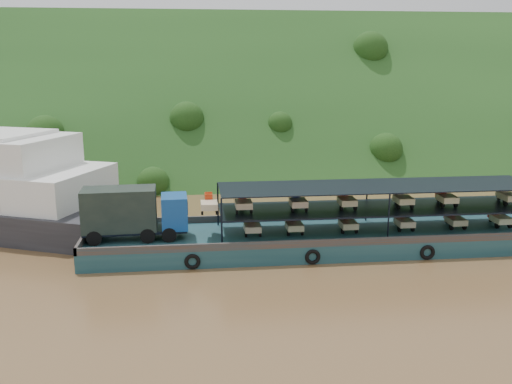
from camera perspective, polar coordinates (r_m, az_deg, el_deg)
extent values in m
plane|color=brown|center=(43.38, 3.09, -4.94)|extent=(160.00, 160.00, 0.00)
cube|color=#1A3B15|center=(78.14, -1.32, 3.16)|extent=(140.00, 39.60, 39.60)
cube|color=#123740|center=(42.20, 7.34, -4.69)|extent=(35.00, 7.00, 1.20)
cube|color=#592D19|center=(45.13, 6.35, -2.37)|extent=(35.00, 0.20, 0.50)
cube|color=#592D19|center=(38.81, 8.57, -5.00)|extent=(35.00, 0.20, 0.50)
cube|color=#592D19|center=(41.45, -16.75, -4.25)|extent=(0.20, 7.00, 0.50)
torus|color=black|center=(37.68, -6.38, -6.94)|extent=(1.06, 0.26, 1.06)
torus|color=black|center=(38.50, 5.69, -6.48)|extent=(1.06, 0.26, 1.06)
torus|color=black|center=(40.90, 16.77, -5.81)|extent=(1.06, 0.26, 1.06)
cylinder|color=black|center=(39.91, -15.87, -4.45)|extent=(1.05, 0.40, 1.04)
cylinder|color=black|center=(41.99, -15.52, -3.57)|extent=(1.05, 0.40, 1.04)
cylinder|color=black|center=(39.61, -10.79, -4.31)|extent=(1.05, 0.40, 1.04)
cylinder|color=black|center=(41.70, -10.69, -3.43)|extent=(1.05, 0.40, 1.04)
cylinder|color=black|center=(39.58, -8.68, -4.24)|extent=(1.05, 0.40, 1.04)
cylinder|color=black|center=(41.67, -8.69, -3.36)|extent=(1.05, 0.40, 1.04)
cube|color=black|center=(40.65, -11.92, -3.68)|extent=(7.15, 2.55, 0.21)
cube|color=navy|center=(40.25, -8.16, -1.93)|extent=(1.86, 2.56, 2.29)
cube|color=black|center=(40.17, -6.92, -1.31)|extent=(0.14, 2.08, 0.93)
cube|color=black|center=(40.33, -13.49, -1.68)|extent=(5.08, 2.68, 2.91)
cube|color=black|center=(42.54, 12.01, -1.56)|extent=(23.00, 5.00, 0.12)
cube|color=black|center=(42.17, 12.12, 0.59)|extent=(23.00, 5.00, 0.08)
cylinder|color=black|center=(38.02, -3.46, -3.06)|extent=(0.12, 0.12, 3.30)
cylinder|color=black|center=(42.84, -3.83, -1.22)|extent=(0.12, 0.12, 3.30)
cylinder|color=black|center=(40.27, 13.13, -2.46)|extent=(0.12, 0.12, 3.30)
cylinder|color=black|center=(44.85, 11.01, -0.78)|extent=(0.12, 0.12, 3.30)
cylinder|color=black|center=(49.52, 23.81, -0.37)|extent=(0.12, 0.12, 3.30)
cylinder|color=black|center=(41.98, -0.57, -3.45)|extent=(0.12, 0.52, 0.52)
cylinder|color=black|center=(40.21, -1.01, -4.20)|extent=(0.14, 0.52, 0.52)
cylinder|color=black|center=(40.32, 0.41, -4.15)|extent=(0.14, 0.52, 0.52)
cube|color=beige|center=(40.50, -0.36, -3.57)|extent=(1.15, 1.50, 0.44)
cube|color=#BD2E0C|center=(41.54, -0.53, -2.88)|extent=(0.55, 0.80, 0.80)
cube|color=#BD2E0C|center=(41.22, -0.50, -2.29)|extent=(0.50, 0.10, 0.10)
cylinder|color=black|center=(42.38, 3.50, -3.31)|extent=(0.12, 0.52, 0.52)
cylinder|color=black|center=(40.60, 3.24, -4.05)|extent=(0.14, 0.52, 0.52)
cylinder|color=black|center=(40.78, 4.63, -3.99)|extent=(0.14, 0.52, 0.52)
cube|color=#C8C38D|center=(40.92, 3.86, -3.42)|extent=(1.15, 1.50, 0.44)
cube|color=red|center=(41.96, 3.58, -2.75)|extent=(0.55, 0.80, 0.80)
cube|color=red|center=(41.63, 3.64, -2.16)|extent=(0.50, 0.10, 0.10)
cylinder|color=black|center=(43.24, 8.68, -3.11)|extent=(0.12, 0.52, 0.52)
cylinder|color=black|center=(41.44, 8.66, -3.82)|extent=(0.14, 0.52, 0.52)
cylinder|color=black|center=(41.71, 9.99, -3.76)|extent=(0.14, 0.52, 0.52)
cube|color=#BFB987|center=(41.80, 9.22, -3.21)|extent=(1.15, 1.50, 0.44)
cube|color=#B71A0C|center=(42.82, 8.81, -2.55)|extent=(0.55, 0.80, 0.80)
cube|color=#B71A0C|center=(42.50, 8.91, -1.98)|extent=(0.50, 0.10, 0.10)
cylinder|color=black|center=(44.52, 13.95, -2.88)|extent=(0.12, 0.52, 0.52)
cylinder|color=black|center=(42.73, 14.15, -3.56)|extent=(0.14, 0.52, 0.52)
cylinder|color=black|center=(43.09, 15.40, -3.50)|extent=(0.14, 0.52, 0.52)
cube|color=beige|center=(43.12, 14.63, -2.97)|extent=(1.15, 1.50, 0.44)
cube|color=#B01F0B|center=(44.11, 14.12, -2.34)|extent=(0.55, 0.80, 0.80)
cube|color=#B01F0B|center=(43.80, 14.24, -1.78)|extent=(0.50, 0.10, 0.10)
cylinder|color=black|center=(46.04, 18.57, -2.66)|extent=(0.12, 0.52, 0.52)
cylinder|color=black|center=(44.26, 18.96, -3.31)|extent=(0.14, 0.52, 0.52)
cylinder|color=black|center=(44.70, 20.12, -3.24)|extent=(0.14, 0.52, 0.52)
cube|color=#BFB687|center=(44.69, 19.38, -2.73)|extent=(1.15, 1.50, 0.44)
cube|color=#B90C14|center=(45.64, 18.78, -2.13)|extent=(0.55, 0.80, 0.80)
cube|color=#B90C14|center=(45.35, 18.93, -1.59)|extent=(0.50, 0.10, 0.10)
cylinder|color=black|center=(47.63, 22.44, -2.46)|extent=(0.12, 0.52, 0.52)
cylinder|color=black|center=(45.88, 22.96, -3.07)|extent=(0.14, 0.52, 0.52)
cylinder|color=black|center=(46.38, 24.04, -3.01)|extent=(0.14, 0.52, 0.52)
cube|color=beige|center=(46.33, 23.33, -2.52)|extent=(1.15, 1.50, 0.44)
cube|color=red|center=(47.25, 22.67, -1.95)|extent=(0.55, 0.80, 0.80)
cube|color=red|center=(46.97, 22.83, -1.42)|extent=(0.50, 0.10, 0.10)
cylinder|color=black|center=(41.46, -1.43, -1.20)|extent=(0.12, 0.52, 0.52)
cylinder|color=black|center=(39.69, -1.92, -1.85)|extent=(0.14, 0.52, 0.52)
cylinder|color=black|center=(39.78, -0.48, -1.81)|extent=(0.14, 0.52, 0.52)
cube|color=#CDB791|center=(39.98, -1.25, -1.23)|extent=(1.15, 1.50, 0.44)
cube|color=#B0290B|center=(41.05, -1.40, -0.60)|extent=(0.55, 0.80, 0.80)
cube|color=#B0290B|center=(40.74, -1.38, 0.02)|extent=(0.50, 0.10, 0.10)
cylinder|color=black|center=(41.98, 3.88, -1.05)|extent=(0.12, 0.52, 0.52)
cylinder|color=black|center=(40.18, 3.64, -1.69)|extent=(0.14, 0.52, 0.52)
cylinder|color=black|center=(40.36, 5.04, -1.64)|extent=(0.14, 0.52, 0.52)
cube|color=#CBB38F|center=(40.52, 4.26, -1.08)|extent=(1.15, 1.50, 0.44)
cube|color=#193599|center=(41.57, 3.97, -0.45)|extent=(0.55, 0.80, 0.80)
cube|color=#193599|center=(41.27, 4.03, 0.16)|extent=(0.50, 0.10, 0.10)
cylinder|color=black|center=(42.76, 8.57, -0.91)|extent=(0.12, 0.52, 0.52)
cylinder|color=black|center=(40.94, 8.54, -1.53)|extent=(0.14, 0.52, 0.52)
cylinder|color=black|center=(41.21, 9.88, -1.48)|extent=(0.14, 0.52, 0.52)
cube|color=tan|center=(41.32, 9.10, -0.93)|extent=(1.15, 1.50, 0.44)
cube|color=red|center=(42.35, 8.70, -0.32)|extent=(0.55, 0.80, 0.80)
cube|color=red|center=(42.05, 8.79, 0.28)|extent=(0.50, 0.10, 0.10)
cylinder|color=black|center=(44.03, 13.85, -0.74)|extent=(0.12, 0.52, 0.52)
cylinder|color=black|center=(42.22, 14.05, -1.33)|extent=(0.14, 0.52, 0.52)
cylinder|color=black|center=(42.58, 15.31, -1.29)|extent=(0.14, 0.52, 0.52)
cube|color=beige|center=(42.63, 14.54, -0.75)|extent=(1.15, 1.50, 0.44)
cube|color=tan|center=(43.64, 14.02, -0.17)|extent=(0.55, 0.80, 0.80)
cube|color=tan|center=(43.35, 14.15, 0.42)|extent=(0.50, 0.10, 0.10)
cylinder|color=black|center=(45.28, 17.80, -0.61)|extent=(0.12, 0.52, 0.52)
cylinder|color=black|center=(43.49, 18.15, -1.18)|extent=(0.14, 0.52, 0.52)
cylinder|color=black|center=(43.91, 19.34, -1.14)|extent=(0.14, 0.52, 0.52)
cube|color=beige|center=(43.93, 18.59, -0.62)|extent=(1.15, 1.50, 0.44)
cube|color=#B9200C|center=(44.90, 18.00, -0.05)|extent=(0.55, 0.80, 0.80)
cube|color=#B9200C|center=(44.62, 18.15, 0.51)|extent=(0.50, 0.10, 0.10)
cylinder|color=black|center=(47.47, 23.12, -0.43)|extent=(0.12, 0.52, 0.52)
cylinder|color=black|center=(45.71, 23.67, -0.97)|extent=(0.14, 0.52, 0.52)
cube|color=#C6BF8C|center=(46.18, 24.03, -0.44)|extent=(1.15, 1.50, 0.44)
cube|color=beige|center=(47.10, 23.35, 0.10)|extent=(0.55, 0.80, 0.80)
cube|color=beige|center=(46.84, 23.53, 0.64)|extent=(0.50, 0.10, 0.10)
cylinder|color=black|center=(41.33, -4.77, -1.29)|extent=(0.12, 0.52, 0.52)
cylinder|color=black|center=(39.57, -5.40, -1.95)|extent=(0.14, 0.52, 0.52)
cylinder|color=black|center=(39.60, -3.96, -1.91)|extent=(0.14, 0.52, 0.52)
cube|color=#CDB791|center=(39.84, -4.71, -1.33)|extent=(1.15, 1.50, 0.44)
cube|color=#B0290B|center=(40.91, -4.77, -0.69)|extent=(0.55, 0.80, 0.80)
cube|color=#B0290B|center=(40.60, -4.77, -0.07)|extent=(0.50, 0.10, 0.10)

